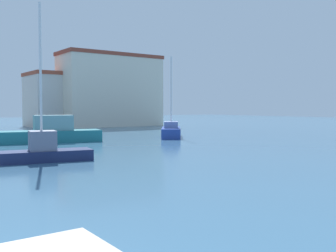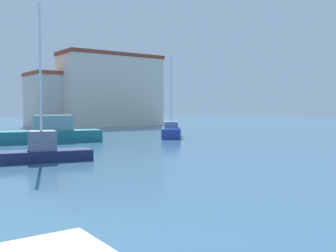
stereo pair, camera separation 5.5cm
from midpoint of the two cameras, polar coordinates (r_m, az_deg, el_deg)
name	(u,v)px [view 2 (the right image)]	position (r m, az deg, el deg)	size (l,w,h in m)	color
water	(126,142)	(30.35, -6.08, -2.38)	(160.00, 160.00, 0.00)	#38607F
sailboat_navy_behind_lamppost	(42,150)	(20.59, -17.80, -3.39)	(5.08, 2.42, 7.86)	#19234C
motorboat_teal_outer_mooring	(49,133)	(31.47, -16.84, -1.02)	(8.29, 3.77, 2.09)	#1E707A
sailboat_blue_far_left	(171,131)	(35.15, 0.52, -0.74)	(4.46, 5.21, 7.21)	#233D93
yacht_club	(55,100)	(56.66, -16.06, 3.69)	(6.97, 7.15, 7.42)	beige
harbor_office	(111,90)	(56.20, -8.22, 5.16)	(14.23, 6.08, 10.13)	beige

